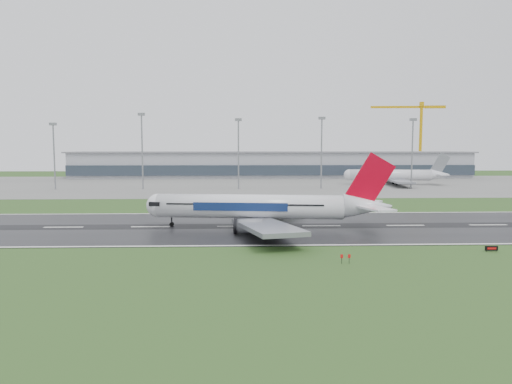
{
  "coord_description": "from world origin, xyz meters",
  "views": [
    {
      "loc": [
        -18.98,
        -109.29,
        18.57
      ],
      "look_at": [
        -15.02,
        12.0,
        7.0
      ],
      "focal_mm": 33.14,
      "sensor_mm": 36.0,
      "label": 1
    }
  ],
  "objects": [
    {
      "name": "tower_crane",
      "position": [
        99.77,
        200.0,
        23.84
      ],
      "size": [
        48.66,
        6.26,
        47.68
      ],
      "primitive_type": null,
      "rotation": [
        0.0,
        0.0,
        -0.07
      ],
      "color": "#CF9608",
      "rests_on": "ground"
    },
    {
      "name": "floodmast_1",
      "position": [
        -62.13,
        100.0,
        16.11
      ],
      "size": [
        0.64,
        0.64,
        32.22
      ],
      "primitive_type": "cylinder",
      "color": "gray",
      "rests_on": "ground"
    },
    {
      "name": "floodmast_0",
      "position": [
        -100.37,
        100.0,
        13.97
      ],
      "size": [
        0.64,
        0.64,
        27.93
      ],
      "primitive_type": "cylinder",
      "color": "gray",
      "rests_on": "ground"
    },
    {
      "name": "runway_sign",
      "position": [
        25.69,
        -27.96,
        0.52
      ],
      "size": [
        2.31,
        0.61,
        1.04
      ],
      "primitive_type": null,
      "rotation": [
        0.0,
        0.0,
        0.15
      ],
      "color": "black",
      "rests_on": "ground"
    },
    {
      "name": "floodmast_2",
      "position": [
        -19.9,
        100.0,
        14.98
      ],
      "size": [
        0.64,
        0.64,
        29.95
      ],
      "primitive_type": "cylinder",
      "color": "gray",
      "rests_on": "ground"
    },
    {
      "name": "runway",
      "position": [
        0.0,
        0.0,
        0.05
      ],
      "size": [
        400.0,
        45.0,
        0.1
      ],
      "primitive_type": "cube",
      "color": "black",
      "rests_on": "ground"
    },
    {
      "name": "ground",
      "position": [
        0.0,
        0.0,
        0.0
      ],
      "size": [
        520.0,
        520.0,
        0.0
      ],
      "primitive_type": "plane",
      "color": "#25471A",
      "rests_on": "ground"
    },
    {
      "name": "parked_airliner",
      "position": [
        56.84,
        120.96,
        7.7
      ],
      "size": [
        56.76,
        53.56,
        15.25
      ],
      "primitive_type": null,
      "rotation": [
        0.0,
        0.0,
        -0.1
      ],
      "color": "silver",
      "rests_on": "apron"
    },
    {
      "name": "main_airliner",
      "position": [
        -13.04,
        -2.23,
        8.38
      ],
      "size": [
        62.06,
        59.73,
        16.55
      ],
      "primitive_type": null,
      "rotation": [
        0.0,
        0.0,
        -0.12
      ],
      "color": "white",
      "rests_on": "runway"
    },
    {
      "name": "floodmast_4",
      "position": [
        57.77,
        100.0,
        15.08
      ],
      "size": [
        0.64,
        0.64,
        30.15
      ],
      "primitive_type": "cylinder",
      "color": "gray",
      "rests_on": "ground"
    },
    {
      "name": "terminal",
      "position": [
        0.0,
        185.0,
        7.5
      ],
      "size": [
        240.0,
        36.0,
        15.0
      ],
      "primitive_type": "cube",
      "color": "gray",
      "rests_on": "ground"
    },
    {
      "name": "floodmast_3",
      "position": [
        16.98,
        100.0,
        15.34
      ],
      "size": [
        0.64,
        0.64,
        30.69
      ],
      "primitive_type": "cylinder",
      "color": "gray",
      "rests_on": "ground"
    },
    {
      "name": "apron",
      "position": [
        0.0,
        125.0,
        0.04
      ],
      "size": [
        400.0,
        130.0,
        0.08
      ],
      "primitive_type": "cube",
      "color": "slate",
      "rests_on": "ground"
    }
  ]
}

